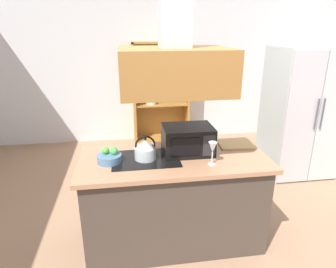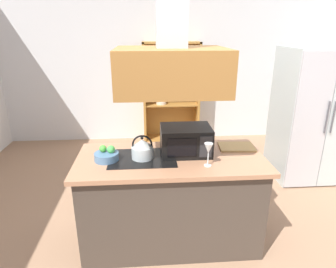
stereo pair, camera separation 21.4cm
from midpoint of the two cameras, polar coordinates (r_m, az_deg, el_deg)
name	(u,v)px [view 1 (the left image)]	position (r m, az deg, el deg)	size (l,w,h in m)	color
ground_plane	(192,236)	(3.20, 2.65, -19.18)	(7.80, 7.80, 0.00)	#957155
wall_back	(157,67)	(5.50, -3.32, 12.86)	(6.00, 0.12, 2.70)	silver
kitchen_island	(173,199)	(2.91, -1.10, -12.55)	(1.72, 0.80, 0.90)	#433930
range_hood	(174,57)	(2.47, -1.30, 14.59)	(0.90, 0.70, 1.20)	#986530
refrigerator	(301,113)	(4.50, 23.11, 3.82)	(0.90, 0.77, 1.79)	#B2BFBF
dish_cabinet	(160,99)	(5.39, -2.61, 6.73)	(0.99, 0.40, 1.80)	#A46F30
kettle	(145,149)	(2.65, -6.71, -3.00)	(0.20, 0.20, 0.22)	silver
cutting_board	(236,145)	(3.01, 11.05, -2.10)	(0.34, 0.24, 0.02)	#A8844D
microwave	(188,140)	(2.75, 1.61, -1.15)	(0.46, 0.35, 0.26)	black
wine_glass_on_counter	(213,148)	(2.51, 6.22, -2.76)	(0.08, 0.08, 0.21)	silver
fruit_bowl	(110,157)	(2.66, -13.51, -4.42)	(0.22, 0.22, 0.14)	#4C7299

